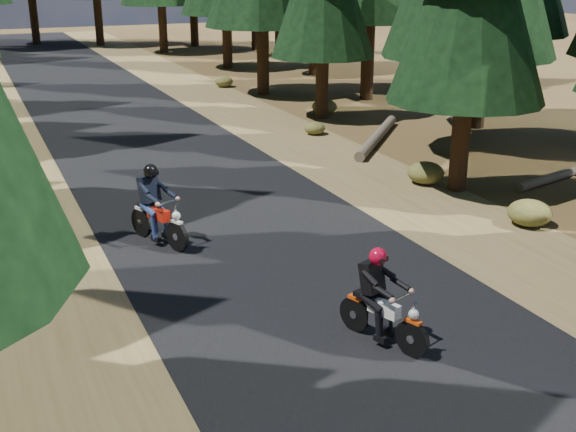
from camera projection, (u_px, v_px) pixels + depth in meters
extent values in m
plane|color=#473319|center=(324.00, 303.00, 12.27)|extent=(120.00, 120.00, 0.00)
cube|color=black|center=(226.00, 215.00, 16.58)|extent=(6.00, 100.00, 0.01)
cube|color=brown|center=(15.00, 245.00, 14.82)|extent=(3.20, 100.00, 0.01)
cube|color=brown|center=(397.00, 191.00, 18.35)|extent=(3.20, 100.00, 0.01)
cylinder|color=black|center=(464.00, 102.00, 17.71)|extent=(0.48, 0.48, 4.52)
cylinder|color=black|center=(466.00, 57.00, 20.86)|extent=(0.53, 0.53, 5.84)
cylinder|color=black|center=(484.00, 34.00, 24.43)|extent=(0.56, 0.56, 6.43)
cylinder|color=black|center=(322.00, 57.00, 26.33)|extent=(0.48, 0.48, 4.51)
cylinder|color=black|center=(369.00, 21.00, 29.71)|extent=(0.56, 0.56, 6.47)
cylinder|color=black|center=(263.00, 26.00, 30.98)|extent=(0.53, 0.53, 5.83)
cylinder|color=black|center=(314.00, 29.00, 36.75)|extent=(0.48, 0.48, 4.61)
cylinder|color=black|center=(227.00, 14.00, 39.01)|extent=(0.53, 0.53, 5.76)
cylinder|color=black|center=(279.00, 9.00, 44.00)|extent=(0.53, 0.53, 5.66)
cylinder|color=black|center=(323.00, 12.00, 38.69)|extent=(0.54, 0.54, 6.00)
cylinder|color=black|center=(442.00, 26.00, 32.62)|extent=(0.52, 0.52, 5.60)
cylinder|color=black|center=(162.00, 5.00, 45.86)|extent=(0.54, 0.54, 6.00)
cylinder|color=black|center=(255.00, 3.00, 47.31)|extent=(0.54, 0.54, 6.00)
cylinder|color=#4C4233|center=(377.00, 137.00, 23.42)|extent=(3.91, 4.38, 0.32)
cylinder|color=#4C4233|center=(564.00, 174.00, 19.40)|extent=(4.00, 1.24, 0.24)
ellipsoid|color=#474C1E|center=(426.00, 173.00, 18.89)|extent=(0.96, 0.96, 0.58)
ellipsoid|color=#474C1E|center=(224.00, 82.00, 33.72)|extent=(0.84, 0.84, 0.50)
ellipsoid|color=#474C1E|center=(16.00, 155.00, 20.87)|extent=(0.78, 0.78, 0.47)
ellipsoid|color=#474C1E|center=(324.00, 107.00, 27.62)|extent=(0.96, 0.96, 0.58)
ellipsoid|color=#474C1E|center=(530.00, 213.00, 15.86)|extent=(0.96, 0.96, 0.58)
ellipsoid|color=#474C1E|center=(315.00, 128.00, 24.35)|extent=(0.70, 0.70, 0.42)
cube|color=black|center=(385.00, 282.00, 10.66)|extent=(0.39, 0.31, 0.49)
sphere|color=#AE0623|center=(386.00, 259.00, 10.54)|extent=(0.35, 0.35, 0.27)
cube|color=black|center=(157.00, 192.00, 14.53)|extent=(0.43, 0.35, 0.54)
sphere|color=black|center=(155.00, 173.00, 14.40)|extent=(0.39, 0.39, 0.30)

